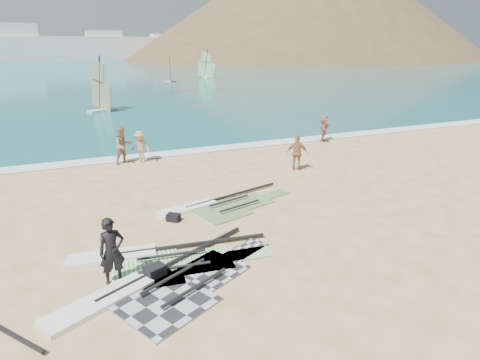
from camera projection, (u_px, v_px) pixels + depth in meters
name	position (u px, v px, depth m)	size (l,w,h in m)	color
ground	(272.00, 257.00, 11.50)	(300.00, 300.00, 0.00)	#E4B985
sea	(79.00, 63.00, 126.38)	(300.00, 240.00, 0.06)	#0C5958
surf_line	(170.00, 154.00, 22.20)	(300.00, 1.20, 0.04)	white
far_town	(25.00, 47.00, 134.76)	(160.00, 8.00, 12.00)	white
headland_main	(312.00, 59.00, 156.16)	(143.00, 143.00, 45.00)	brown
headland_minor	(367.00, 57.00, 177.85)	(70.00, 70.00, 28.00)	brown
rig_grey	(157.00, 286.00, 10.04)	(6.34, 4.20, 0.20)	#262628
rig_green	(155.00, 259.00, 11.31)	(5.79, 2.60, 0.20)	green
rig_orange	(219.00, 205.00, 15.06)	(5.48, 2.89, 0.20)	orange
gear_bag_near	(155.00, 272.00, 10.48)	(0.52, 0.38, 0.33)	black
gear_bag_far	(173.00, 217.00, 13.82)	(0.44, 0.31, 0.26)	black
person_wetsuit	(112.00, 251.00, 10.03)	(0.65, 0.43, 1.78)	black
beachgoer_left	(123.00, 146.00, 20.15)	(0.92, 0.71, 1.89)	#997750
beachgoer_mid	(140.00, 147.00, 20.44)	(1.06, 0.61, 1.64)	tan
beachgoer_back	(297.00, 153.00, 19.16)	(1.00, 0.41, 1.70)	#A46C4C
beachgoer_right	(324.00, 129.00, 24.78)	(1.51, 0.48, 1.63)	#B7735C
windsurfer_left	(101.00, 96.00, 35.76)	(2.73, 2.93, 4.88)	white
windsurfer_centre	(170.00, 74.00, 62.92)	(2.27, 2.61, 3.98)	white
windsurfer_right	(206.00, 70.00, 69.96)	(2.86, 2.71, 4.92)	white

